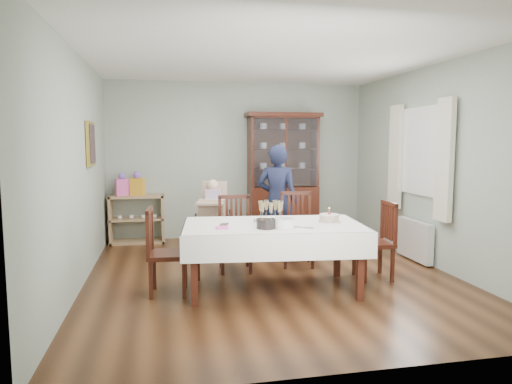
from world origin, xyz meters
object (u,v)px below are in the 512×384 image
object	(u,v)px
dining_table	(273,256)
chair_far_right	(297,244)
gift_bag_orange	(137,184)
sideboard	(137,219)
chair_end_left	(167,268)
chair_end_right	(374,256)
china_cabinet	(283,174)
gift_bag_pink	(122,186)
high_chair	(213,227)
woman	(277,201)
birthday_cake	(329,219)
chair_far_left	(235,249)
champagne_tray	(271,216)

from	to	relation	value
dining_table	chair_far_right	xyz separation A→B (m)	(0.57, 0.96, -0.09)
gift_bag_orange	sideboard	bearing A→B (deg)	136.54
chair_end_left	chair_end_right	size ratio (longest dim) A/B	1.01
china_cabinet	chair_end_right	distance (m)	2.79
sideboard	gift_bag_pink	world-z (taller)	gift_bag_pink
high_chair	woman	bearing A→B (deg)	9.95
china_cabinet	chair_far_right	world-z (taller)	china_cabinet
dining_table	birthday_cake	size ratio (longest dim) A/B	8.20
chair_end_left	chair_end_right	world-z (taller)	chair_end_left
china_cabinet	chair_far_left	bearing A→B (deg)	-120.72
chair_end_left	dining_table	bearing A→B (deg)	-89.51
china_cabinet	chair_far_left	world-z (taller)	china_cabinet
birthday_cake	champagne_tray	bearing A→B (deg)	164.31
high_chair	china_cabinet	bearing A→B (deg)	58.49
dining_table	woman	world-z (taller)	woman
high_chair	chair_end_left	bearing A→B (deg)	-95.13
chair_end_left	high_chair	size ratio (longest dim) A/B	0.84
sideboard	chair_end_left	bearing A→B (deg)	-80.30
chair_end_left	woman	bearing A→B (deg)	-43.34
sideboard	chair_far_right	world-z (taller)	chair_far_right
woman	birthday_cake	distance (m)	1.60
woman	gift_bag_pink	world-z (taller)	woman
woman	birthday_cake	world-z (taller)	woman
chair_end_left	woman	xyz separation A→B (m)	(1.61, 1.43, 0.54)
high_chair	champagne_tray	distance (m)	1.67
chair_far_left	woman	bearing A→B (deg)	45.65
dining_table	gift_bag_orange	bearing A→B (deg)	120.14
woman	high_chair	distance (m)	1.01
chair_far_right	chair_end_left	distance (m)	1.95
china_cabinet	champagne_tray	world-z (taller)	china_cabinet
chair_far_right	birthday_cake	size ratio (longest dim) A/B	3.85
champagne_tray	gift_bag_orange	world-z (taller)	gift_bag_orange
champagne_tray	dining_table	bearing A→B (deg)	-90.77
chair_far_right	champagne_tray	bearing A→B (deg)	-115.09
chair_far_right	chair_end_left	world-z (taller)	chair_far_right
birthday_cake	chair_end_right	bearing A→B (deg)	19.22
chair_far_left	woman	xyz separation A→B (m)	(0.73, 0.66, 0.53)
dining_table	gift_bag_pink	size ratio (longest dim) A/B	5.61
high_chair	chair_far_left	bearing A→B (deg)	-57.46
china_cabinet	gift_bag_pink	bearing A→B (deg)	179.97
dining_table	chair_far_left	bearing A→B (deg)	109.01
chair_far_left	chair_end_left	size ratio (longest dim) A/B	1.01
chair_far_right	champagne_tray	world-z (taller)	champagne_tray
champagne_tray	birthday_cake	xyz separation A→B (m)	(0.64, -0.18, -0.02)
sideboard	gift_bag_orange	xyz separation A→B (m)	(0.02, -0.02, 0.58)
woman	birthday_cake	size ratio (longest dim) A/B	6.39
chair_end_left	gift_bag_pink	xyz separation A→B (m)	(-0.69, 2.71, 0.68)
woman	chair_far_right	bearing A→B (deg)	127.59
chair_far_left	chair_far_right	distance (m)	0.87
birthday_cake	gift_bag_orange	distance (m)	3.66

